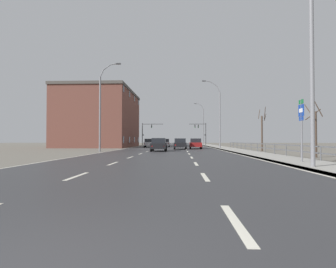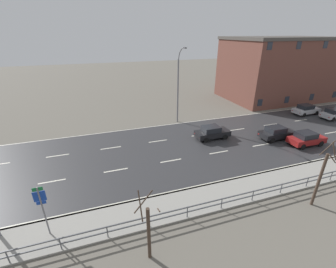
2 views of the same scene
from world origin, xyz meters
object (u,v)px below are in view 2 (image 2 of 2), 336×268
at_px(car_mid_centre, 212,132).
at_px(street_lamp_left_bank, 178,87).
at_px(highway_sign, 42,205).
at_px(brick_building, 277,68).
at_px(car_distant, 276,133).
at_px(car_near_right, 306,109).
at_px(car_far_right, 306,138).
at_px(car_near_left, 334,113).

bearing_deg(car_mid_centre, street_lamp_left_bank, -163.92).
relative_size(highway_sign, car_mid_centre, 0.89).
height_order(highway_sign, brick_building, brick_building).
height_order(car_distant, brick_building, brick_building).
distance_m(street_lamp_left_bank, car_near_right, 20.61).
height_order(car_far_right, car_mid_centre, same).
relative_size(highway_sign, car_near_right, 0.89).
bearing_deg(street_lamp_left_bank, car_near_right, 80.75).
xyz_separation_m(car_mid_centre, brick_building, (-13.02, 20.36, 4.68)).
relative_size(car_far_right, car_mid_centre, 1.00).
distance_m(street_lamp_left_bank, car_mid_centre, 7.86).
relative_size(highway_sign, car_far_right, 0.89).
height_order(street_lamp_left_bank, car_distant, street_lamp_left_bank).
height_order(car_far_right, car_distant, same).
bearing_deg(car_near_right, car_mid_centre, -81.80).
bearing_deg(car_far_right, brick_building, 149.14).
distance_m(street_lamp_left_bank, car_distant, 13.42).
height_order(street_lamp_left_bank, car_mid_centre, street_lamp_left_bank).
height_order(car_near_left, brick_building, brick_building).
distance_m(car_near_right, brick_building, 11.18).
bearing_deg(car_far_right, highway_sign, -78.95).
distance_m(car_near_left, brick_building, 13.48).
relative_size(car_mid_centre, car_distant, 1.00).
distance_m(street_lamp_left_bank, car_near_left, 23.46).
xyz_separation_m(street_lamp_left_bank, car_mid_centre, (6.39, 1.93, -4.14)).
xyz_separation_m(street_lamp_left_bank, car_far_right, (11.27, 11.16, -4.14)).
relative_size(car_near_right, car_distant, 1.01).
bearing_deg(car_near_left, car_far_right, -66.78).
bearing_deg(car_far_right, car_near_left, 116.31).
bearing_deg(car_near_left, highway_sign, -77.18).
xyz_separation_m(car_distant, brick_building, (-15.56, 13.18, 4.68)).
distance_m(street_lamp_left_bank, car_far_right, 16.39).
relative_size(street_lamp_left_bank, car_near_left, 2.43).
distance_m(highway_sign, car_mid_centre, 19.11).
relative_size(street_lamp_left_bank, car_mid_centre, 2.45).
xyz_separation_m(car_near_right, car_distant, (5.69, -10.81, 0.00)).
distance_m(highway_sign, car_near_left, 38.22).
height_order(car_near_right, brick_building, brick_building).
height_order(car_near_left, car_mid_centre, same).
bearing_deg(street_lamp_left_bank, highway_sign, -42.71).
distance_m(street_lamp_left_bank, brick_building, 23.26).
xyz_separation_m(street_lamp_left_bank, brick_building, (-6.62, 22.29, 0.54)).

